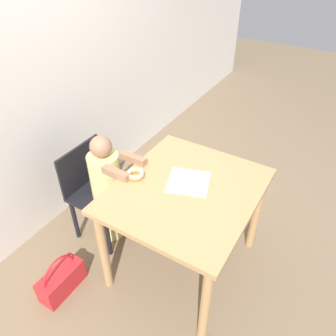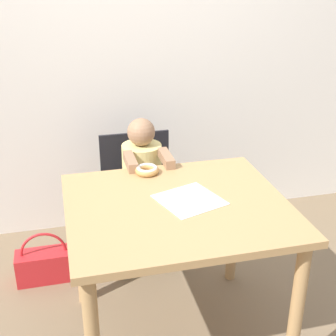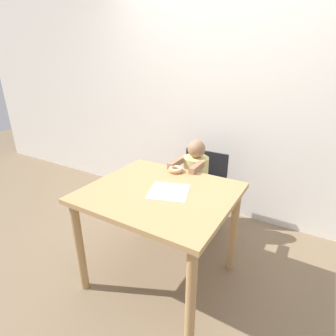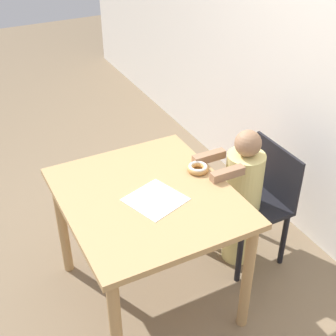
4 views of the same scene
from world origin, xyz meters
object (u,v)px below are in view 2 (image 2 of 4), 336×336
(chair, at_px, (140,194))
(handbag, at_px, (45,264))
(donut, at_px, (147,170))
(child_figure, at_px, (143,195))

(chair, height_order, handbag, chair)
(chair, bearing_deg, handbag, -166.97)
(chair, distance_m, donut, 0.55)
(donut, bearing_deg, child_figure, 84.15)
(chair, height_order, child_figure, child_figure)
(donut, bearing_deg, chair, 85.73)
(chair, relative_size, child_figure, 0.82)
(chair, height_order, donut, donut)
(donut, height_order, handbag, donut)
(chair, relative_size, donut, 6.41)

